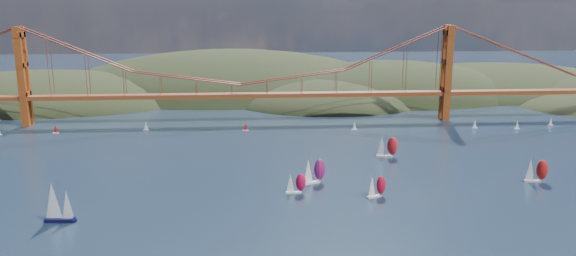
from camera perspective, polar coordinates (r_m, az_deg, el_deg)
The scene contains 15 objects.
headlands at distance 426.93m, azimuth 1.44°, elevation 1.92°, with size 725.00×225.00×96.00m.
bridge at distance 320.88m, azimuth -5.18°, elevation 6.24°, with size 552.00×12.00×55.00m.
sloop_navy at distance 194.92m, azimuth -22.41°, elevation -7.04°, with size 9.52×5.56×14.60m.
racer_0 at distance 206.68m, azimuth 0.75°, elevation -5.59°, with size 7.40×3.00×8.53m.
racer_1 at distance 205.32m, azimuth 8.96°, elevation -5.86°, with size 7.79×5.16×8.71m.
racer_2 at distance 239.01m, azimuth 23.87°, elevation -3.94°, with size 9.01×4.02×10.21m.
racer_3 at distance 256.50m, azimuth 9.99°, elevation -1.83°, with size 9.48×4.84×10.65m.
racer_rwb at distance 217.44m, azimuth 2.63°, elevation -4.34°, with size 9.68×6.11×10.83m.
distant_boat_2 at distance 322.12m, azimuth -22.55°, elevation -0.08°, with size 3.00×2.00×4.70m.
distant_boat_3 at distance 314.01m, azimuth -14.23°, elevation 0.21°, with size 3.00×2.00×4.70m.
distant_boat_4 at distance 325.15m, azimuth 18.45°, elevation 0.37°, with size 3.00×2.00×4.70m.
distant_boat_5 at distance 331.34m, azimuth 22.26°, elevation 0.29°, with size 3.00×2.00×4.70m.
distant_boat_6 at distance 348.09m, azimuth 25.14°, elevation 0.60°, with size 3.00×2.00×4.70m.
distant_boat_8 at distance 307.00m, azimuth 6.77°, elevation 0.24°, with size 3.00×2.00×4.70m.
distant_boat_9 at distance 303.95m, azimuth -4.34°, elevation 0.16°, with size 3.00×2.00×4.70m.
Camera 1 is at (4.19, -138.57, 70.24)m, focal length 35.00 mm.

